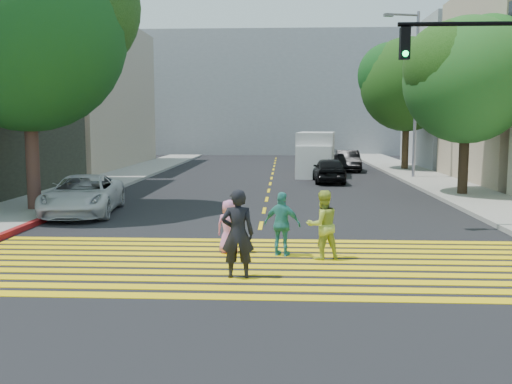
# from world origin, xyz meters

# --- Properties ---
(ground) EXTENTS (120.00, 120.00, 0.00)m
(ground) POSITION_xyz_m (0.00, 0.00, 0.00)
(ground) COLOR black
(sidewalk_left) EXTENTS (3.00, 40.00, 0.15)m
(sidewalk_left) POSITION_xyz_m (-8.50, 22.00, 0.07)
(sidewalk_left) COLOR gray
(sidewalk_left) RESTS_ON ground
(sidewalk_right) EXTENTS (3.00, 60.00, 0.15)m
(sidewalk_right) POSITION_xyz_m (8.50, 15.00, 0.07)
(sidewalk_right) COLOR gray
(sidewalk_right) RESTS_ON ground
(curb_red) EXTENTS (0.20, 8.00, 0.16)m
(curb_red) POSITION_xyz_m (-6.90, 6.00, 0.08)
(curb_red) COLOR maroon
(curb_red) RESTS_ON ground
(crosswalk) EXTENTS (13.40, 5.30, 0.01)m
(crosswalk) POSITION_xyz_m (0.00, 1.28, 0.01)
(crosswalk) COLOR yellow
(crosswalk) RESTS_ON ground
(lane_line) EXTENTS (0.12, 34.40, 0.01)m
(lane_line) POSITION_xyz_m (0.00, 22.50, 0.01)
(lane_line) COLOR yellow
(lane_line) RESTS_ON ground
(building_left_tan) EXTENTS (12.00, 16.00, 10.00)m
(building_left_tan) POSITION_xyz_m (-16.00, 28.00, 5.00)
(building_left_tan) COLOR tan
(building_left_tan) RESTS_ON ground
(building_right_grey) EXTENTS (10.00, 10.00, 10.00)m
(building_right_grey) POSITION_xyz_m (15.00, 30.00, 5.00)
(building_right_grey) COLOR gray
(building_right_grey) RESTS_ON ground
(backdrop_block) EXTENTS (30.00, 8.00, 12.00)m
(backdrop_block) POSITION_xyz_m (0.00, 48.00, 6.00)
(backdrop_block) COLOR gray
(backdrop_block) RESTS_ON ground
(tree_left) EXTENTS (8.53, 8.41, 9.65)m
(tree_left) POSITION_xyz_m (-7.92, 8.24, 6.50)
(tree_left) COLOR #4B2C24
(tree_left) RESTS_ON ground
(tree_right_near) EXTENTS (6.22, 5.98, 7.60)m
(tree_right_near) POSITION_xyz_m (8.30, 13.23, 5.14)
(tree_right_near) COLOR black
(tree_right_near) RESTS_ON ground
(tree_right_far) EXTENTS (7.78, 7.48, 8.71)m
(tree_right_far) POSITION_xyz_m (8.66, 26.42, 5.88)
(tree_right_far) COLOR black
(tree_right_far) RESTS_ON ground
(pedestrian_man) EXTENTS (0.68, 0.46, 1.81)m
(pedestrian_man) POSITION_xyz_m (-0.23, 0.10, 0.91)
(pedestrian_man) COLOR black
(pedestrian_man) RESTS_ON ground
(pedestrian_woman) EXTENTS (0.94, 0.84, 1.60)m
(pedestrian_woman) POSITION_xyz_m (1.58, 1.79, 0.80)
(pedestrian_woman) COLOR #A8BA3D
(pedestrian_woman) RESTS_ON ground
(pedestrian_child) EXTENTS (0.73, 0.58, 1.30)m
(pedestrian_child) POSITION_xyz_m (-0.61, 2.28, 0.65)
(pedestrian_child) COLOR #CE71A9
(pedestrian_child) RESTS_ON ground
(pedestrian_extra) EXTENTS (0.96, 0.64, 1.52)m
(pedestrian_extra) POSITION_xyz_m (0.66, 2.06, 0.76)
(pedestrian_extra) COLOR teal
(pedestrian_extra) RESTS_ON ground
(white_sedan) EXTENTS (2.80, 5.03, 1.33)m
(white_sedan) POSITION_xyz_m (-6.18, 7.92, 0.67)
(white_sedan) COLOR silver
(white_sedan) RESTS_ON ground
(dark_car_near) EXTENTS (1.60, 3.92, 1.33)m
(dark_car_near) POSITION_xyz_m (3.05, 18.70, 0.67)
(dark_car_near) COLOR black
(dark_car_near) RESTS_ON ground
(silver_car) EXTENTS (2.33, 4.80, 1.35)m
(silver_car) POSITION_xyz_m (3.71, 28.81, 0.67)
(silver_car) COLOR gray
(silver_car) RESTS_ON ground
(dark_car_parked) EXTENTS (1.52, 4.12, 1.35)m
(dark_car_parked) POSITION_xyz_m (4.84, 26.01, 0.67)
(dark_car_parked) COLOR black
(dark_car_parked) RESTS_ON ground
(white_van) EXTENTS (2.59, 5.61, 2.56)m
(white_van) POSITION_xyz_m (2.58, 22.68, 1.22)
(white_van) COLOR #BEBEBE
(white_van) RESTS_ON ground
(traffic_signal) EXTENTS (4.26, 0.37, 6.25)m
(traffic_signal) POSITION_xyz_m (6.85, 5.34, 4.05)
(traffic_signal) COLOR black
(traffic_signal) RESTS_ON ground
(street_lamp) EXTENTS (2.03, 0.66, 9.04)m
(street_lamp) POSITION_xyz_m (7.67, 20.66, 5.19)
(street_lamp) COLOR gray
(street_lamp) RESTS_ON ground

